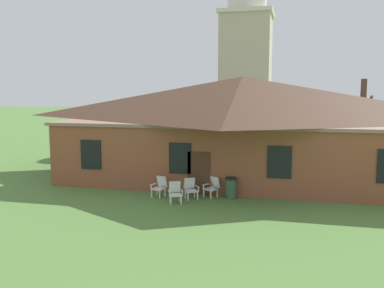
{
  "coord_description": "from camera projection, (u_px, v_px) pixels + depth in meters",
  "views": [
    {
      "loc": [
        2.98,
        -5.69,
        5.12
      ],
      "look_at": [
        -0.47,
        8.5,
        3.2
      ],
      "focal_mm": 39.62,
      "sensor_mm": 36.0,
      "label": 1
    }
  ],
  "objects": [
    {
      "name": "trash_bin",
      "position": [
        231.0,
        188.0,
        19.82
      ],
      "size": [
        0.56,
        0.56,
        0.98
      ],
      "color": "#335638",
      "rests_on": "ground"
    },
    {
      "name": "lawn_chair_middle",
      "position": [
        212.0,
        186.0,
        20.08
      ],
      "size": [
        0.84,
        0.87,
        0.96
      ],
      "color": "white",
      "rests_on": "ground"
    },
    {
      "name": "dome_tower",
      "position": [
        246.0,
        56.0,
        41.98
      ],
      "size": [
        5.18,
        5.18,
        18.28
      ],
      "color": "#BCB29E",
      "rests_on": "ground"
    },
    {
      "name": "lawn_chair_near_door",
      "position": [
        175.0,
        192.0,
        19.03
      ],
      "size": [
        0.78,
        0.83,
        0.96
      ],
      "color": "silver",
      "rests_on": "ground"
    },
    {
      "name": "brick_building",
      "position": [
        242.0,
        126.0,
        24.65
      ],
      "size": [
        19.65,
        10.4,
        5.8
      ],
      "color": "brown",
      "rests_on": "ground"
    },
    {
      "name": "lawn_chair_left_end",
      "position": [
        191.0,
        188.0,
        19.76
      ],
      "size": [
        0.84,
        0.86,
        0.96
      ],
      "color": "white",
      "rests_on": "ground"
    },
    {
      "name": "lawn_chair_by_porch",
      "position": [
        160.0,
        186.0,
        20.17
      ],
      "size": [
        0.75,
        0.8,
        0.96
      ],
      "color": "white",
      "rests_on": "ground"
    },
    {
      "name": "bare_tree_beside_building",
      "position": [
        363.0,
        123.0,
        26.12
      ],
      "size": [
        1.67,
        1.64,
        5.7
      ],
      "color": "brown",
      "rests_on": "ground"
    }
  ]
}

